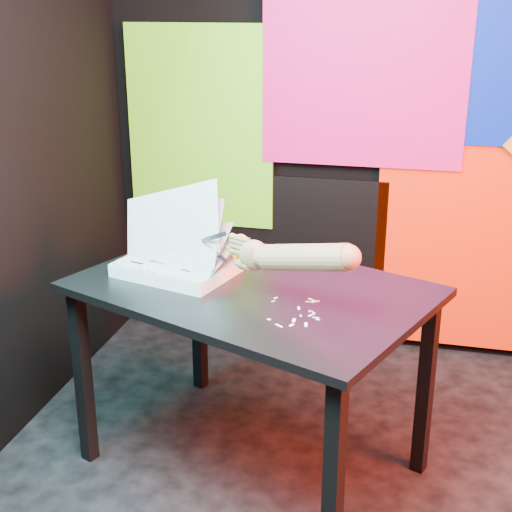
# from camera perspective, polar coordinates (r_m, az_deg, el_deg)

# --- Properties ---
(room) EXTENTS (3.01, 3.01, 2.71)m
(room) POSITION_cam_1_polar(r_m,az_deg,el_deg) (1.97, 11.67, 8.99)
(room) COLOR black
(room) RESTS_ON ground
(backdrop) EXTENTS (2.88, 0.05, 2.08)m
(backdrop) POSITION_cam_1_polar(r_m,az_deg,el_deg) (3.48, 13.38, 6.90)
(backdrop) COLOR red
(backdrop) RESTS_ON ground
(work_table) EXTENTS (1.42, 1.19, 0.75)m
(work_table) POSITION_cam_1_polar(r_m,az_deg,el_deg) (2.57, -0.33, -4.22)
(work_table) COLOR black
(work_table) RESTS_ON ground
(printout_stack) EXTENTS (0.48, 0.39, 0.37)m
(printout_stack) POSITION_cam_1_polar(r_m,az_deg,el_deg) (2.64, -6.38, -0.71)
(printout_stack) COLOR white
(printout_stack) RESTS_ON work_table
(scissors) EXTENTS (0.20, 0.10, 0.13)m
(scissors) POSITION_cam_1_polar(r_m,az_deg,el_deg) (2.45, -1.42, 0.40)
(scissors) COLOR silver
(scissors) RESTS_ON printout_stack
(hand_forearm) EXTENTS (0.46, 0.25, 0.18)m
(hand_forearm) POSITION_cam_1_polar(r_m,az_deg,el_deg) (2.29, 3.23, -0.07)
(hand_forearm) COLOR #A26F42
(hand_forearm) RESTS_ON work_table
(paper_clippings) EXTENTS (0.18, 0.25, 0.00)m
(paper_clippings) POSITION_cam_1_polar(r_m,az_deg,el_deg) (2.32, 3.64, -4.55)
(paper_clippings) COLOR white
(paper_clippings) RESTS_ON work_table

